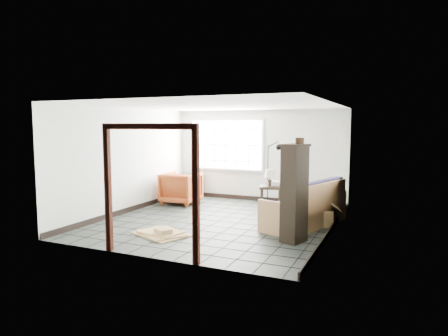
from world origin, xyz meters
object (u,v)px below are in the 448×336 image
at_px(futon_sofa, 308,210).
at_px(tall_shelf, 294,193).
at_px(armchair, 181,186).
at_px(side_table, 271,190).

relative_size(futon_sofa, tall_shelf, 1.31).
distance_m(futon_sofa, tall_shelf, 1.39).
xyz_separation_m(futon_sofa, armchair, (-3.74, 1.07, 0.12)).
height_order(futon_sofa, side_table, futon_sofa).
bearing_deg(tall_shelf, futon_sofa, 108.89).
bearing_deg(side_table, armchair, -173.76).
xyz_separation_m(armchair, side_table, (2.50, 0.27, 0.03)).
xyz_separation_m(side_table, tall_shelf, (1.26, -2.62, 0.42)).
xyz_separation_m(armchair, tall_shelf, (3.76, -2.34, 0.45)).
relative_size(armchair, side_table, 1.37).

